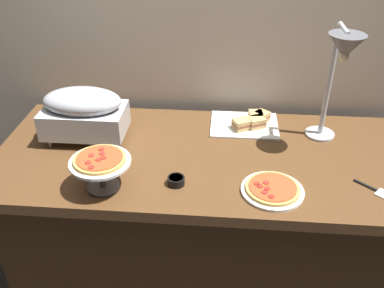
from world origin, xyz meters
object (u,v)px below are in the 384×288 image
at_px(pizza_plate_center, 100,164).
at_px(serving_spatula, 376,190).
at_px(heat_lamp, 341,59).
at_px(sandwich_platter, 249,122).
at_px(chafing_dish, 84,111).
at_px(sauce_cup_near, 176,180).
at_px(pizza_plate_front, 272,189).

distance_m(pizza_plate_center, serving_spatula, 1.11).
bearing_deg(heat_lamp, sandwich_platter, 152.94).
bearing_deg(pizza_plate_center, chafing_dish, 115.54).
bearing_deg(serving_spatula, pizza_plate_center, -176.42).
height_order(sandwich_platter, sauce_cup_near, sandwich_platter).
bearing_deg(pizza_plate_front, chafing_dish, 158.35).
bearing_deg(chafing_dish, pizza_plate_center, -64.46).
bearing_deg(pizza_plate_front, heat_lamp, 53.11).
distance_m(heat_lamp, pizza_plate_center, 1.07).
xyz_separation_m(pizza_plate_center, serving_spatula, (1.10, 0.07, -0.11)).
relative_size(pizza_plate_front, serving_spatula, 1.68).
relative_size(chafing_dish, pizza_plate_front, 1.51).
distance_m(pizza_plate_front, serving_spatula, 0.42).
relative_size(chafing_dish, pizza_plate_center, 1.58).
xyz_separation_m(pizza_plate_center, sauce_cup_near, (0.29, 0.05, -0.10)).
distance_m(chafing_dish, heat_lamp, 1.16).
bearing_deg(heat_lamp, chafing_dish, -179.32).
xyz_separation_m(chafing_dish, sandwich_platter, (0.78, 0.19, -0.13)).
bearing_deg(sauce_cup_near, serving_spatula, 1.65).
xyz_separation_m(pizza_plate_front, pizza_plate_center, (-0.68, -0.03, 0.10)).
bearing_deg(pizza_plate_center, sauce_cup_near, 8.86).
distance_m(pizza_plate_front, sauce_cup_near, 0.39).
distance_m(chafing_dish, pizza_plate_center, 0.41).
xyz_separation_m(sauce_cup_near, serving_spatula, (0.80, 0.02, -0.02)).
distance_m(sandwich_platter, serving_spatula, 0.69).
height_order(pizza_plate_front, sandwich_platter, sandwich_platter).
distance_m(pizza_plate_center, sandwich_platter, 0.83).
bearing_deg(heat_lamp, pizza_plate_center, -158.16).
bearing_deg(chafing_dish, heat_lamp, 0.68).
height_order(heat_lamp, pizza_plate_front, heat_lamp).
bearing_deg(sandwich_platter, serving_spatula, -44.56).
bearing_deg(serving_spatula, sauce_cup_near, -178.35).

